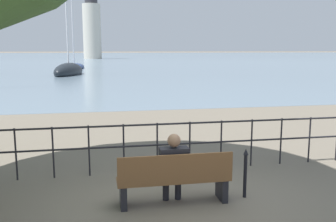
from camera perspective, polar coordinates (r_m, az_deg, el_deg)
The scene contains 9 objects.
ground_plane at distance 6.51m, azimuth 0.86°, elevation -13.82°, with size 1000.00×1000.00×0.00m, color #706656.
harbor_water at distance 165.58m, azimuth -10.64°, elevation 8.30°, with size 600.00×300.00×0.01m.
park_bench at distance 6.29m, azimuth 0.99°, elevation -10.39°, with size 1.89×0.45×0.90m.
seated_person_left at distance 6.29m, azimuth 0.87°, elevation -8.20°, with size 0.48×0.35×1.20m.
promenade_railing at distance 7.87m, azimuth -1.65°, elevation -4.38°, with size 15.53×0.04×1.05m.
closed_umbrella at distance 6.71m, azimuth 11.69°, elevation -8.84°, with size 0.09×0.09×0.88m.
sailboat_2 at distance 52.58m, azimuth -14.11°, elevation 6.56°, with size 3.25×9.12×11.50m.
sailboat_3 at distance 39.49m, azimuth -14.89°, elevation 5.88°, with size 3.64×6.79×9.49m.
harbor_lighthouse at distance 108.40m, azimuth -11.52°, elevation 12.30°, with size 4.96×4.96×18.27m.
Camera 1 is at (-1.23, -5.86, 2.56)m, focal length 40.00 mm.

